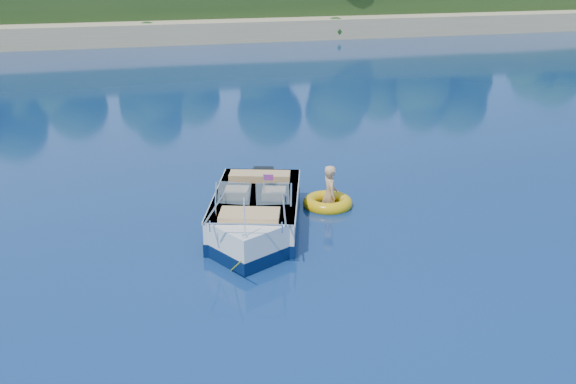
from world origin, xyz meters
The scene contains 5 objects.
ground centered at (0.00, 0.00, 0.00)m, with size 160.00×160.00×0.00m, color #091D43.
shoreline centered at (0.00, 63.77, 0.98)m, with size 170.00×59.00×6.00m.
motorboat centered at (0.08, 0.59, 0.36)m, with size 3.04×5.35×1.85m.
tow_tube centered at (2.25, 1.64, 0.09)m, with size 1.58×1.58×0.34m.
boy centered at (2.29, 1.63, 0.00)m, with size 0.61×0.40×1.66m, color tan.
Camera 1 is at (-2.96, -12.97, 6.13)m, focal length 40.00 mm.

